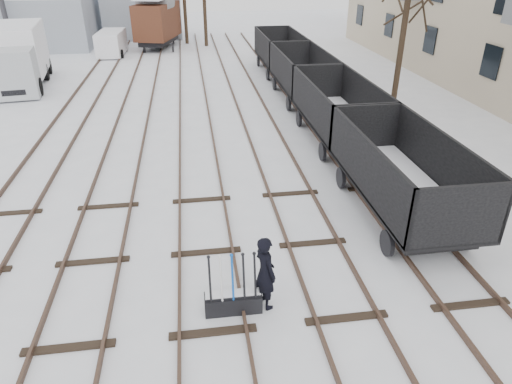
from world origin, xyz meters
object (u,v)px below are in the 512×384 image
at_px(crane, 9,30).
at_px(worker, 265,272).
at_px(lorry, 19,56).
at_px(ground_frame, 233,301).
at_px(panel_van, 111,43).
at_px(freight_wagon_a, 400,186).
at_px(box_van_wagon, 157,20).

bearing_deg(crane, worker, -84.09).
bearing_deg(lorry, ground_frame, -72.08).
distance_m(panel_van, crane, 7.49).
relative_size(freight_wagon_a, lorry, 0.80).
height_order(ground_frame, freight_wagon_a, freight_wagon_a).
bearing_deg(worker, box_van_wagon, -16.80).
relative_size(ground_frame, box_van_wagon, 0.26).
xyz_separation_m(freight_wagon_a, crane, (-19.40, 27.00, 1.05)).
height_order(worker, freight_wagon_a, freight_wagon_a).
xyz_separation_m(box_van_wagon, panel_van, (-3.56, -2.33, -1.37)).
height_order(box_van_wagon, crane, crane).
bearing_deg(freight_wagon_a, ground_frame, -146.74).
distance_m(ground_frame, box_van_wagon, 32.87).
relative_size(box_van_wagon, panel_van, 1.37).
bearing_deg(box_van_wagon, lorry, -108.74).
height_order(worker, lorry, lorry).
relative_size(worker, lorry, 0.23).
xyz_separation_m(box_van_wagon, crane, (-10.97, -2.08, -0.27)).
height_order(freight_wagon_a, box_van_wagon, box_van_wagon).
relative_size(worker, panel_van, 0.44).
bearing_deg(crane, panel_van, -21.68).
bearing_deg(box_van_wagon, worker, -67.63).
height_order(lorry, panel_van, lorry).
relative_size(box_van_wagon, lorry, 0.73).
distance_m(ground_frame, crane, 33.65).
xyz_separation_m(freight_wagon_a, panel_van, (-11.99, 26.75, -0.04)).
bearing_deg(worker, ground_frame, 74.33).
bearing_deg(ground_frame, crane, 115.01).
bearing_deg(ground_frame, panel_van, 102.66).
xyz_separation_m(ground_frame, lorry, (-10.63, 21.56, 1.51)).
bearing_deg(worker, crane, 2.41).
relative_size(ground_frame, panel_van, 0.35).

